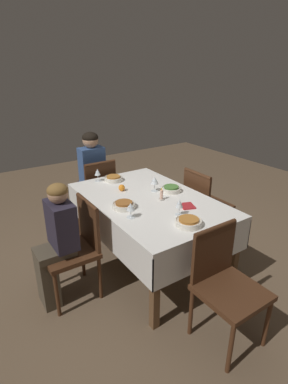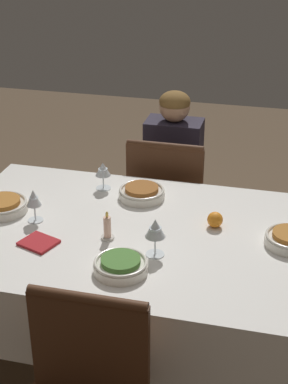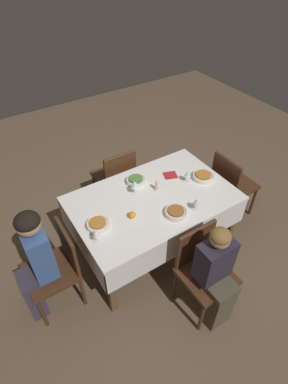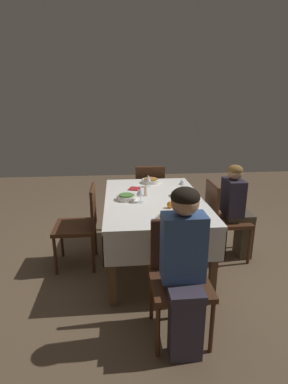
% 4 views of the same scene
% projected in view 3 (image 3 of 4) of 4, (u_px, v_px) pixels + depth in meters
% --- Properties ---
extents(ground_plane, '(8.00, 8.00, 0.00)m').
position_uv_depth(ground_plane, '(152.00, 244.00, 3.43)').
color(ground_plane, brown).
extents(dining_table, '(1.60, 1.02, 0.73)m').
position_uv_depth(dining_table, '(153.00, 204.00, 3.00)').
color(dining_table, white).
rests_on(dining_table, ground_plane).
extents(chair_east, '(0.43, 0.43, 0.88)m').
position_uv_depth(chair_east, '(57.00, 265.00, 2.63)').
color(chair_east, '#472816').
rests_on(chair_east, ground_plane).
extents(chair_north, '(0.43, 0.43, 0.88)m').
position_uv_depth(chair_north, '(203.00, 267.00, 2.62)').
color(chair_north, '#472816').
rests_on(chair_north, ground_plane).
extents(chair_west, '(0.43, 0.43, 0.88)m').
position_uv_depth(chair_west, '(231.00, 183.00, 3.48)').
color(chair_west, '#472816').
rests_on(chair_west, ground_plane).
extents(chair_south, '(0.43, 0.43, 0.88)m').
position_uv_depth(chair_south, '(116.00, 176.00, 3.57)').
color(chair_south, '#472816').
rests_on(chair_south, ground_plane).
extents(person_adult_denim, '(0.34, 0.30, 1.19)m').
position_uv_depth(person_adult_denim, '(35.00, 261.00, 2.45)').
color(person_adult_denim, '#383342').
rests_on(person_adult_denim, ground_plane).
extents(person_child_dark, '(0.30, 0.33, 1.07)m').
position_uv_depth(person_child_dark, '(217.00, 274.00, 2.46)').
color(person_child_dark, '#4C4233').
rests_on(person_child_dark, ground_plane).
extents(bowl_east, '(0.21, 0.21, 0.06)m').
position_uv_depth(bowl_east, '(98.00, 224.00, 2.64)').
color(bowl_east, silver).
rests_on(bowl_east, dining_table).
extents(wine_glass_east, '(0.07, 0.07, 0.14)m').
position_uv_depth(wine_glass_east, '(96.00, 234.00, 2.47)').
color(wine_glass_east, white).
rests_on(wine_glass_east, dining_table).
extents(bowl_north, '(0.21, 0.21, 0.06)m').
position_uv_depth(bowl_north, '(176.00, 212.00, 2.75)').
color(bowl_north, silver).
rests_on(bowl_north, dining_table).
extents(wine_glass_north, '(0.07, 0.07, 0.13)m').
position_uv_depth(wine_glass_north, '(197.00, 202.00, 2.76)').
color(wine_glass_north, white).
rests_on(wine_glass_north, dining_table).
extents(bowl_west, '(0.22, 0.22, 0.06)m').
position_uv_depth(bowl_west, '(203.00, 176.00, 3.15)').
color(bowl_west, silver).
rests_on(bowl_west, dining_table).
extents(wine_glass_west, '(0.07, 0.07, 0.15)m').
position_uv_depth(wine_glass_west, '(188.00, 174.00, 3.05)').
color(wine_glass_west, white).
rests_on(wine_glass_west, dining_table).
extents(bowl_south, '(0.20, 0.20, 0.06)m').
position_uv_depth(bowl_south, '(136.00, 180.00, 3.10)').
color(bowl_south, silver).
rests_on(bowl_south, dining_table).
extents(wine_glass_south, '(0.08, 0.08, 0.16)m').
position_uv_depth(wine_glass_south, '(135.00, 185.00, 2.91)').
color(wine_glass_south, white).
rests_on(wine_glass_south, dining_table).
extents(candle_centerpiece, '(0.05, 0.05, 0.12)m').
position_uv_depth(candle_centerpiece, '(156.00, 186.00, 3.00)').
color(candle_centerpiece, beige).
rests_on(candle_centerpiece, dining_table).
extents(orange_fruit, '(0.07, 0.07, 0.07)m').
position_uv_depth(orange_fruit, '(132.00, 215.00, 2.72)').
color(orange_fruit, orange).
rests_on(orange_fruit, dining_table).
extents(napkin_red_folded, '(0.17, 0.15, 0.01)m').
position_uv_depth(napkin_red_folded, '(170.00, 175.00, 3.19)').
color(napkin_red_folded, '#AD2328').
rests_on(napkin_red_folded, dining_table).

